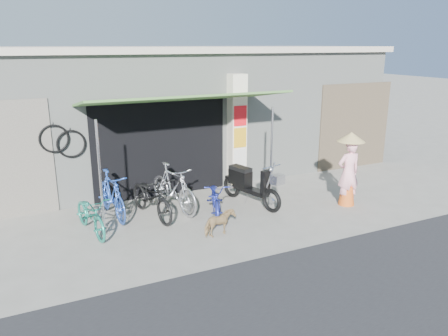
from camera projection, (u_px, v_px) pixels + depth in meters
name	position (u px, v px, depth m)	size (l,w,h in m)	color
ground	(252.00, 223.00, 9.45)	(80.00, 80.00, 0.00)	gray
bicycle_shop	(173.00, 108.00, 13.37)	(12.30, 5.30, 3.66)	#959A93
shop_pillar	(236.00, 132.00, 11.51)	(0.42, 0.44, 3.00)	silver
awning	(184.00, 100.00, 9.80)	(4.60, 1.88, 2.72)	#3F6A2F
neighbour_right	(354.00, 126.00, 13.41)	(2.60, 0.06, 2.60)	brown
bike_teal	(91.00, 214.00, 8.82)	(0.55, 1.57, 0.82)	#1A7661
bike_blue	(112.00, 195.00, 9.63)	(0.49, 1.73, 1.04)	#2346A0
bike_black	(152.00, 197.00, 9.64)	(0.64, 1.83, 0.96)	black
bike_silver	(173.00, 188.00, 10.01)	(0.52, 1.83, 1.10)	silver
bike_navy	(216.00, 198.00, 9.73)	(0.55, 1.57, 0.83)	navy
street_dog	(220.00, 223.00, 8.73)	(0.29, 0.64, 0.54)	tan
moped	(249.00, 184.00, 10.43)	(0.75, 1.91, 1.10)	black
nun	(349.00, 170.00, 10.29)	(0.64, 0.64, 1.77)	#FBA9B6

